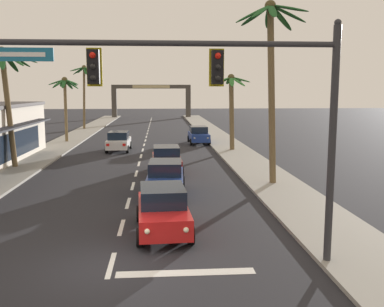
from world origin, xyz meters
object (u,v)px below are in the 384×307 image
Objects in this scene: sedan_oncoming_far at (119,141)px; palm_right_second at (271,56)px; sedan_third_in_queue at (165,178)px; town_gateway_arch at (151,96)px; sedan_parked_nearest_kerb at (199,135)px; sedan_fifth_in_queue at (166,159)px; palm_right_third at (232,98)px; traffic_signal_mast at (224,93)px; palm_left_second at (5,80)px; palm_left_third at (65,92)px; sedan_lead_at_stop_bar at (163,209)px; palm_left_farthest at (84,81)px.

palm_right_second reaches higher than sedan_oncoming_far.
town_gateway_arch is (-1.76, 61.50, 3.18)m from sedan_third_in_queue.
palm_right_second reaches higher than sedan_parked_nearest_kerb.
palm_right_second is (5.52, -4.05, 6.09)m from sedan_fifth_in_queue.
palm_right_third is at bearing 69.21° from sedan_third_in_queue.
traffic_signal_mast is 24.95m from palm_right_third.
sedan_parked_nearest_kerb is 19.44m from palm_left_second.
palm_left_third reaches higher than sedan_third_in_queue.
town_gateway_arch is (-3.29, 70.73, -1.08)m from traffic_signal_mast.
sedan_third_in_queue is at bearing -76.84° from sedan_oncoming_far.
palm_right_second is (5.85, 7.56, 6.09)m from sedan_lead_at_stop_bar.
sedan_fifth_in_queue is 33.13m from palm_left_farthest.
palm_left_third is at bearing -87.90° from palm_left_farthest.
sedan_parked_nearest_kerb is at bearing 82.08° from sedan_lead_at_stop_bar.
palm_right_second is at bearing -21.74° from palm_left_second.
palm_right_third reaches higher than sedan_fifth_in_queue.
palm_left_farthest is 38.44m from palm_right_second.
palm_left_second is (-10.07, 13.90, 5.00)m from sedan_lead_at_stop_bar.
sedan_fifth_in_queue is 0.69× the size of palm_left_third.
sedan_third_in_queue is at bearing -91.45° from sedan_fifth_in_queue.
palm_left_second reaches higher than palm_left_third.
sedan_fifth_in_queue is 55.81m from town_gateway_arch.
traffic_signal_mast is 1.57× the size of palm_right_third.
palm_left_third is at bearing 109.11° from traffic_signal_mast.
sedan_lead_at_stop_bar is 1.01× the size of sedan_fifth_in_queue.
palm_left_second is at bearing -155.75° from palm_right_third.
town_gateway_arch is (2.02, 45.36, 3.18)m from sedan_oncoming_far.
palm_right_second is (5.67, 1.75, 6.09)m from sedan_third_in_queue.
sedan_lead_at_stop_bar is 0.54× the size of palm_left_farthest.
traffic_signal_mast is 2.29× the size of sedan_fifth_in_queue.
sedan_third_in_queue is 1.01× the size of sedan_parked_nearest_kerb.
sedan_oncoming_far is 0.56× the size of palm_left_second.
sedan_lead_at_stop_bar is at bearing -54.08° from palm_left_second.
sedan_oncoming_far is at bearing 110.78° from sedan_fifth_in_queue.
sedan_oncoming_far is at bearing -147.07° from sedan_parked_nearest_kerb.
sedan_lead_at_stop_bar is 1.01× the size of sedan_parked_nearest_kerb.
sedan_third_in_queue is at bearing 99.43° from traffic_signal_mast.
sedan_lead_at_stop_bar is 44.12m from palm_left_farthest.
palm_right_second is at bearing -65.96° from palm_left_farthest.
palm_right_third is (16.07, 7.24, -1.34)m from palm_left_second.
traffic_signal_mast is 10.28m from sedan_third_in_queue.
sedan_lead_at_stop_bar is 0.46× the size of palm_right_second.
palm_left_farthest reaches higher than sedan_fifth_in_queue.
palm_right_second is 1.51× the size of palm_right_third.
sedan_fifth_in_queue is 9.17m from palm_right_second.
sedan_oncoming_far is 10.30m from palm_right_third.
palm_right_second is (15.92, -6.35, 1.09)m from palm_left_second.
palm_left_farthest is at bearing 106.69° from sedan_oncoming_far.
town_gateway_arch is at bearing 78.83° from palm_left_third.
sedan_third_in_queue is 0.46× the size of palm_right_second.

